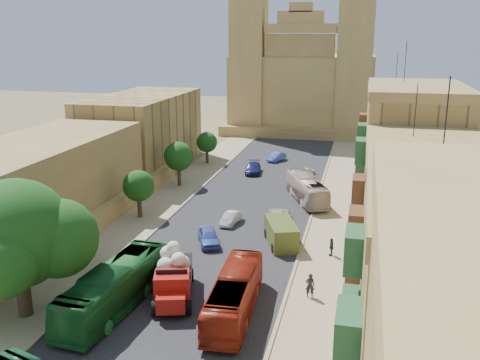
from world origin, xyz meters
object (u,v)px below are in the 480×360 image
at_px(car_white_a, 231,218).
at_px(pedestrian_c, 331,247).
at_px(bus_cream_east, 307,189).
at_px(pedestrian_a, 310,285).
at_px(street_tree_b, 139,186).
at_px(ficus_tree, 18,237).
at_px(car_cream, 278,215).
at_px(bus_green_north, 115,288).
at_px(car_blue_b, 276,157).
at_px(car_white_b, 306,171).
at_px(red_truck, 173,275).
at_px(bus_red_east, 234,295).
at_px(street_tree_c, 179,156).
at_px(car_dkblue, 253,168).
at_px(street_tree_d, 207,142).
at_px(church, 303,80).
at_px(street_tree_a, 77,228).
at_px(car_blue_a, 209,237).
at_px(olive_pickup, 281,234).

height_order(car_white_a, pedestrian_c, pedestrian_c).
distance_m(bus_cream_east, pedestrian_a, 22.72).
distance_m(street_tree_b, pedestrian_a, 23.00).
height_order(ficus_tree, car_cream, ficus_tree).
relative_size(street_tree_b, pedestrian_c, 3.10).
xyz_separation_m(ficus_tree, bus_green_north, (5.42, 2.05, -3.93)).
xyz_separation_m(car_white_a, car_blue_b, (-0.00, 27.48, 0.04)).
height_order(car_cream, car_white_b, car_cream).
xyz_separation_m(red_truck, car_blue_b, (0.23, 43.10, -1.08)).
bearing_deg(car_blue_b, bus_red_east, -63.31).
height_order(street_tree_c, bus_red_east, street_tree_c).
xyz_separation_m(car_white_b, car_blue_b, (-5.20, 7.23, 0.08)).
height_order(street_tree_b, car_blue_b, street_tree_b).
distance_m(ficus_tree, car_white_b, 43.09).
bearing_deg(street_tree_c, car_dkblue, 46.26).
height_order(street_tree_b, bus_green_north, street_tree_b).
bearing_deg(street_tree_d, church, 71.91).
height_order(street_tree_d, red_truck, street_tree_d).
distance_m(street_tree_a, bus_red_east, 14.91).
height_order(car_cream, pedestrian_a, pedestrian_a).
xyz_separation_m(street_tree_a, pedestrian_a, (18.64, -1.26, -2.30)).
bearing_deg(street_tree_b, car_blue_a, -31.37).
bearing_deg(street_tree_a, street_tree_b, 90.00).
xyz_separation_m(ficus_tree, street_tree_a, (-0.58, 7.99, -2.30)).
bearing_deg(street_tree_c, car_cream, -35.99).
bearing_deg(pedestrian_c, pedestrian_a, -22.60).
distance_m(street_tree_c, bus_cream_east, 16.31).
xyz_separation_m(olive_pickup, car_white_a, (-5.64, 4.16, -0.45)).
distance_m(olive_pickup, bus_red_east, 12.86).
xyz_separation_m(red_truck, bus_green_north, (-3.27, -2.48, -0.11)).
bearing_deg(pedestrian_a, church, -90.14).
relative_size(olive_pickup, car_blue_b, 1.49).
height_order(church, pedestrian_a, church).
relative_size(car_blue_b, pedestrian_a, 2.05).
bearing_deg(bus_green_north, car_cream, 73.19).
bearing_deg(car_dkblue, pedestrian_a, -79.43).
height_order(street_tree_a, red_truck, street_tree_a).
height_order(car_dkblue, pedestrian_a, pedestrian_a).
relative_size(church, bus_red_east, 3.57).
distance_m(car_cream, car_blue_b, 26.07).
relative_size(church, street_tree_a, 7.57).
relative_size(street_tree_b, bus_red_east, 0.48).
relative_size(street_tree_d, bus_red_east, 0.45).
relative_size(olive_pickup, car_dkblue, 1.17).
xyz_separation_m(car_blue_a, pedestrian_c, (10.75, -0.10, 0.08)).
bearing_deg(bus_red_east, car_blue_b, -87.17).
bearing_deg(car_white_b, car_white_a, 96.33).
bearing_deg(ficus_tree, olive_pickup, 47.69).
xyz_separation_m(car_cream, car_white_b, (0.85, 18.47, -0.08)).
bearing_deg(car_white_b, pedestrian_a, 117.40).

